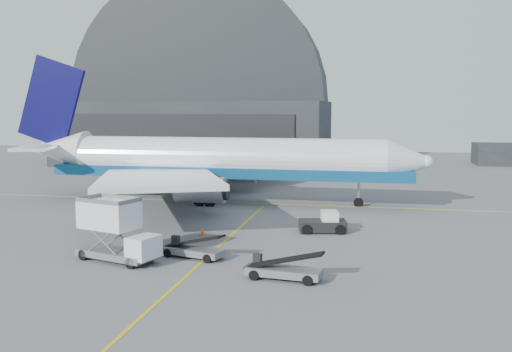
% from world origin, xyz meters
% --- Properties ---
extents(ground, '(200.00, 200.00, 0.00)m').
position_xyz_m(ground, '(0.00, 0.00, 0.00)').
color(ground, '#565659').
rests_on(ground, ground).
extents(taxi_lines, '(80.00, 42.12, 0.02)m').
position_xyz_m(taxi_lines, '(0.00, 12.67, 0.01)').
color(taxi_lines, gold).
rests_on(taxi_lines, ground).
extents(hangar, '(50.00, 28.30, 28.00)m').
position_xyz_m(hangar, '(-22.00, 64.95, 9.54)').
color(hangar, black).
rests_on(hangar, ground).
extents(airliner, '(49.68, 48.17, 17.43)m').
position_xyz_m(airliner, '(-6.51, 20.11, 4.88)').
color(airliner, white).
rests_on(airliner, ground).
extents(catering_truck, '(6.70, 4.13, 4.33)m').
position_xyz_m(catering_truck, '(-6.20, -6.13, 2.19)').
color(catering_truck, slate).
rests_on(catering_truck, ground).
extents(pushback_tug, '(4.49, 3.11, 1.92)m').
position_xyz_m(pushback_tug, '(7.73, 6.51, 0.72)').
color(pushback_tug, black).
rests_on(pushback_tug, ground).
extents(belt_loader_a, '(5.14, 2.78, 1.92)m').
position_xyz_m(belt_loader_a, '(-1.06, -4.15, 0.59)').
color(belt_loader_a, slate).
rests_on(belt_loader_a, ground).
extents(belt_loader_b, '(5.28, 2.31, 1.98)m').
position_xyz_m(belt_loader_b, '(6.34, -8.06, 0.61)').
color(belt_loader_b, slate).
rests_on(belt_loader_b, ground).
extents(traffic_cone, '(0.39, 0.39, 0.56)m').
position_xyz_m(traffic_cone, '(-2.47, 2.97, 0.26)').
color(traffic_cone, '#E34407').
rests_on(traffic_cone, ground).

